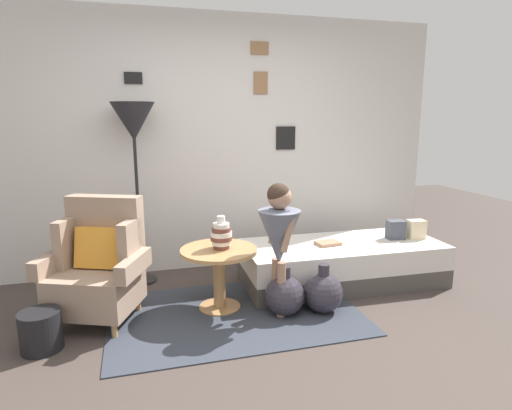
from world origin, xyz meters
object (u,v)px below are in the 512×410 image
at_px(floor_lamp, 134,128).
at_px(demijohn_far, 323,292).
at_px(person_child, 279,233).
at_px(book_on_daybed, 328,243).
at_px(daybed, 342,263).
at_px(armchair, 99,266).
at_px(vase_striped, 221,235).
at_px(magazine_basket, 41,331).
at_px(side_table, 219,265).
at_px(demijohn_near, 285,295).

distance_m(floor_lamp, demijohn_far, 2.23).
xyz_separation_m(person_child, book_on_daybed, (0.65, 0.48, -0.28)).
bearing_deg(daybed, armchair, -175.56).
relative_size(vase_striped, book_on_daybed, 1.25).
xyz_separation_m(floor_lamp, person_child, (1.06, -1.05, -0.79)).
height_order(book_on_daybed, magazine_basket, book_on_daybed).
distance_m(daybed, book_on_daybed, 0.27).
bearing_deg(person_child, demijohn_far, -7.18).
bearing_deg(daybed, book_on_daybed, -175.15).
relative_size(floor_lamp, book_on_daybed, 7.81).
relative_size(side_table, person_child, 0.58).
distance_m(book_on_daybed, magazine_basket, 2.49).
relative_size(side_table, magazine_basket, 2.27).
relative_size(demijohn_near, magazine_basket, 1.47).
relative_size(vase_striped, floor_lamp, 0.16).
bearing_deg(vase_striped, demijohn_far, -20.58).
height_order(person_child, demijohn_far, person_child).
relative_size(daybed, person_child, 1.76).
distance_m(daybed, person_child, 1.07).
bearing_deg(side_table, armchair, 175.14).
relative_size(daybed, demijohn_near, 4.66).
height_order(daybed, floor_lamp, floor_lamp).
xyz_separation_m(armchair, floor_lamp, (0.32, 0.72, 1.05)).
bearing_deg(armchair, person_child, -13.26).
bearing_deg(book_on_daybed, demijohn_far, -117.77).
xyz_separation_m(person_child, demijohn_near, (0.05, -0.01, -0.53)).
relative_size(side_table, book_on_daybed, 2.89).
height_order(floor_lamp, demijohn_near, floor_lamp).
bearing_deg(book_on_daybed, side_table, -167.74).
height_order(armchair, person_child, person_child).
height_order(daybed, demijohn_far, demijohn_far).
bearing_deg(demijohn_near, side_table, 152.29).
distance_m(armchair, person_child, 1.44).
relative_size(floor_lamp, person_child, 1.58).
height_order(armchair, magazine_basket, armchair).
bearing_deg(daybed, demijohn_near, -146.37).
distance_m(book_on_daybed, demijohn_far, 0.65).
bearing_deg(magazine_basket, vase_striped, 13.46).
bearing_deg(daybed, vase_striped, -168.61).
xyz_separation_m(daybed, book_on_daybed, (-0.16, -0.01, 0.22)).
bearing_deg(vase_striped, demijohn_near, -29.19).
height_order(daybed, book_on_daybed, book_on_daybed).
relative_size(daybed, book_on_daybed, 8.72).
height_order(vase_striped, book_on_daybed, vase_striped).
distance_m(person_child, magazine_basket, 1.84).
xyz_separation_m(daybed, floor_lamp, (-1.87, 0.55, 1.28)).
xyz_separation_m(floor_lamp, book_on_daybed, (1.71, -0.57, -1.07)).
bearing_deg(magazine_basket, person_child, 2.34).
xyz_separation_m(armchair, demijohn_far, (1.76, -0.37, -0.27)).
bearing_deg(book_on_daybed, daybed, 4.85).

